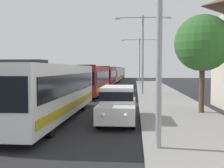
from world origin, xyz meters
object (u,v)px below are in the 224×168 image
at_px(bus_tail_end, 120,72).
at_px(white_suv, 118,103).
at_px(streetlamp_far, 140,56).
at_px(bus_second_in_line, 92,79).
at_px(bus_rear, 117,73).
at_px(streetlamp_near, 160,1).
at_px(bus_fourth_in_line, 113,74).
at_px(roadside_tree, 203,43).
at_px(box_truck_oncoming, 108,72).
at_px(streetlamp_mid, 143,46).
at_px(bus_middle, 106,76).
at_px(bus_lead, 52,89).

distance_m(bus_tail_end, white_suv, 68.63).
bearing_deg(streetlamp_far, bus_second_in_line, -105.02).
height_order(bus_rear, streetlamp_near, streetlamp_near).
bearing_deg(bus_fourth_in_line, bus_rear, 90.00).
bearing_deg(roadside_tree, bus_rear, 99.46).
xyz_separation_m(streetlamp_near, streetlamp_far, (0.00, 39.65, 0.05)).
bearing_deg(box_truck_oncoming, bus_tail_end, 41.96).
bearing_deg(white_suv, streetlamp_far, 87.19).
xyz_separation_m(box_truck_oncoming, streetlamp_mid, (8.70, -50.75, 3.52)).
xyz_separation_m(bus_tail_end, white_suv, (3.70, -68.53, -0.66)).
bearing_deg(bus_second_in_line, white_suv, -75.72).
height_order(bus_second_in_line, streetlamp_mid, streetlamp_mid).
bearing_deg(bus_middle, roadside_tree, -71.19).
relative_size(bus_middle, bus_rear, 0.89).
relative_size(bus_middle, bus_tail_end, 0.91).
distance_m(box_truck_oncoming, streetlamp_near, 71.18).
bearing_deg(bus_middle, bus_tail_end, 90.00).
bearing_deg(streetlamp_mid, streetlamp_near, -90.00).
bearing_deg(bus_fourth_in_line, streetlamp_mid, -78.66).
xyz_separation_m(box_truck_oncoming, streetlamp_far, (8.70, -30.92, 3.44)).
bearing_deg(bus_second_in_line, streetlamp_near, -74.55).
relative_size(bus_tail_end, white_suv, 2.46).
bearing_deg(streetlamp_near, white_suv, 108.75).
relative_size(bus_fourth_in_line, streetlamp_far, 1.39).
bearing_deg(bus_tail_end, bus_rear, -90.00).
bearing_deg(streetlamp_far, box_truck_oncoming, 105.71).
bearing_deg(streetlamp_near, streetlamp_far, 90.00).
xyz_separation_m(bus_tail_end, streetlamp_far, (5.40, -33.89, 3.44)).
relative_size(box_truck_oncoming, streetlamp_far, 0.86).
height_order(bus_lead, streetlamp_mid, streetlamp_mid).
bearing_deg(streetlamp_mid, bus_rear, 97.67).
bearing_deg(bus_tail_end, streetlamp_far, -80.95).
relative_size(bus_tail_end, streetlamp_far, 1.50).
bearing_deg(streetlamp_far, bus_middle, -130.21).
xyz_separation_m(bus_lead, box_truck_oncoming, (-3.30, 65.13, 0.01)).
height_order(bus_second_in_line, roadside_tree, roadside_tree).
bearing_deg(box_truck_oncoming, bus_middle, -84.94).
bearing_deg(bus_fourth_in_line, streetlamp_near, -83.41).
distance_m(bus_fourth_in_line, streetlamp_mid, 27.68).
bearing_deg(bus_rear, streetlamp_mid, -82.33).
bearing_deg(streetlamp_near, bus_second_in_line, 105.45).
bearing_deg(streetlamp_mid, box_truck_oncoming, 99.73).
xyz_separation_m(bus_middle, bus_rear, (0.00, 26.64, 0.00)).
bearing_deg(box_truck_oncoming, streetlamp_far, -74.29).
distance_m(bus_fourth_in_line, roadside_tree, 40.02).
height_order(bus_tail_end, streetlamp_mid, streetlamp_mid).
bearing_deg(bus_lead, bus_second_in_line, 90.00).
distance_m(bus_tail_end, box_truck_oncoming, 4.44).
xyz_separation_m(bus_rear, box_truck_oncoming, (-3.30, 10.67, 0.01)).
height_order(bus_tail_end, roadside_tree, roadside_tree).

